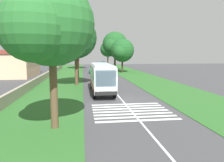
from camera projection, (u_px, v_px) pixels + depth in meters
ground at (121, 99)px, 24.17m from camera, size 160.00×160.00×0.00m
grass_verge_left at (60, 83)px, 37.81m from camera, size 120.00×8.00×0.04m
grass_verge_right at (150, 81)px, 40.01m from camera, size 120.00×8.00×0.04m
centre_line at (106, 82)px, 38.91m from camera, size 110.00×0.16×0.01m
coach_bus at (101, 76)px, 28.27m from camera, size 11.16×2.62×3.73m
zebra_crossing at (131, 111)px, 19.13m from camera, size 5.85×6.80×0.01m
trailing_car_0 at (95, 73)px, 48.00m from camera, size 4.30×1.78×1.43m
trailing_car_1 at (93, 71)px, 56.39m from camera, size 4.30×1.78×1.43m
trailing_minibus_0 at (102, 65)px, 66.75m from camera, size 6.00×2.14×2.53m
roadside_tree_left_0 at (48, 26)px, 13.79m from camera, size 6.84×5.69×9.76m
roadside_tree_left_1 at (74, 39)px, 33.97m from camera, size 8.37×6.69×10.85m
roadside_tree_left_2 at (78, 46)px, 72.01m from camera, size 8.86×6.98×11.27m
roadside_tree_right_0 at (107, 50)px, 84.57m from camera, size 7.12×5.99×9.74m
roadside_tree_right_1 at (114, 45)px, 63.87m from camera, size 8.49×7.44×11.46m
roadside_tree_right_2 at (122, 51)px, 57.27m from camera, size 7.25×6.20×8.99m
utility_pole at (78, 57)px, 40.20m from camera, size 0.24×1.40×8.62m
roadside_wall at (45, 76)px, 42.19m from camera, size 70.00×0.40×1.18m
roadside_building at (19, 63)px, 48.43m from camera, size 14.46×7.33×5.76m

